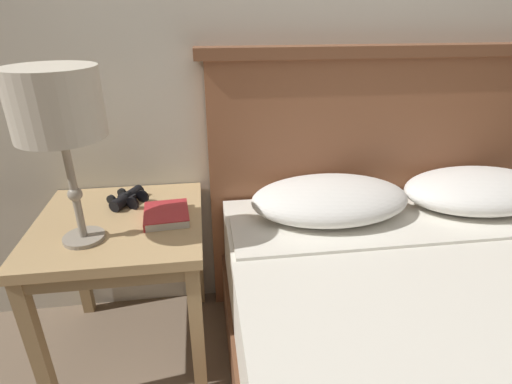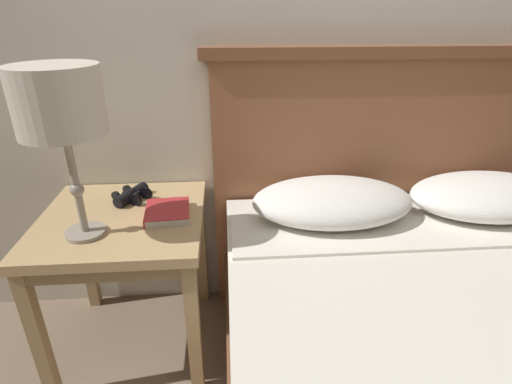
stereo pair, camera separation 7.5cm
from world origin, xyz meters
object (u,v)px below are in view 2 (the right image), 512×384
nightstand (124,235)px  binoculars_pair (132,195)px  table_lamp (59,105)px  book_on_nightstand (167,212)px

nightstand → binoculars_pair: binoculars_pair is taller
table_lamp → book_on_nightstand: bearing=23.1°
nightstand → binoculars_pair: (0.01, 0.13, 0.10)m
nightstand → binoculars_pair: bearing=83.4°
nightstand → table_lamp: size_ratio=1.11×
table_lamp → binoculars_pair: bearing=67.9°
nightstand → table_lamp: bearing=-125.5°
book_on_nightstand → binoculars_pair: (-0.15, 0.14, 0.01)m
binoculars_pair → book_on_nightstand: bearing=-43.0°
book_on_nightstand → binoculars_pair: bearing=137.0°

